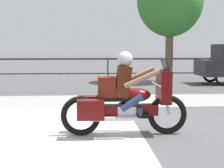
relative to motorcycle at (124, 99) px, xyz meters
name	(u,v)px	position (x,y,z in m)	size (l,w,h in m)	color
ground_plane	(123,127)	(0.06, 0.59, -0.68)	(120.00, 120.00, 0.00)	#565659
sidewalk_band	(112,101)	(0.06, 3.99, -0.68)	(44.00, 2.40, 0.01)	#A8A59E
crosswalk_band	(46,131)	(-1.49, 0.39, -0.68)	(3.67, 6.00, 0.01)	silver
fence_railing	(108,65)	(0.06, 6.06, 0.28)	(36.00, 0.05, 1.23)	#232326
motorcycle	(124,99)	(0.00, 0.00, 0.00)	(2.36, 0.76, 1.56)	black
tree_behind_sign	(170,1)	(3.05, 9.25, 3.01)	(2.98, 2.98, 5.35)	brown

